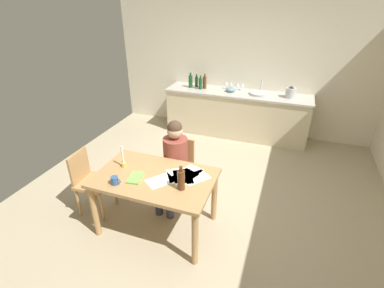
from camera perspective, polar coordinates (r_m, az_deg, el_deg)
ground_plane at (r=4.11m, az=1.73°, el=-11.21°), size 5.20×5.20×0.04m
wall_back at (r=5.86m, az=10.22°, el=14.99°), size 5.20×0.12×2.60m
kitchen_counter at (r=5.77m, az=8.85°, el=6.04°), size 2.80×0.64×0.90m
dining_table at (r=3.31m, az=-7.46°, el=-8.02°), size 1.35×0.85×0.75m
chair_at_table at (r=3.89m, az=-2.74°, el=-4.58°), size 0.41×0.41×0.86m
person_seated at (r=3.67m, az=-3.75°, el=-3.14°), size 0.33×0.60×1.19m
chair_side_empty at (r=3.87m, az=-19.87°, el=-6.82°), size 0.43×0.43×0.85m
coffee_mug at (r=3.19m, az=-15.31°, el=-7.12°), size 0.12×0.08×0.09m
candlestick at (r=3.46m, az=-13.70°, el=-3.32°), size 0.06×0.06×0.28m
book_magazine at (r=3.24m, az=-11.30°, el=-6.68°), size 0.18×0.25×0.02m
paper_letter at (r=3.22m, az=-1.61°, el=-6.55°), size 0.31×0.36×0.00m
paper_bill at (r=3.29m, az=-0.50°, el=-5.74°), size 0.29×0.35×0.00m
paper_envelope at (r=3.21m, az=0.71°, el=-6.73°), size 0.35×0.36×0.00m
paper_receipt at (r=3.24m, az=-3.03°, el=-6.38°), size 0.34×0.36×0.00m
paper_notice at (r=3.22m, az=-1.83°, el=-6.62°), size 0.33×0.36×0.00m
paper_flyer at (r=3.17m, az=-6.40°, el=-7.36°), size 0.35×0.36×0.00m
wine_bottle_on_table at (r=2.97m, az=-2.21°, el=-7.18°), size 0.08×0.08×0.28m
sink_unit at (r=5.56m, az=13.44°, el=9.93°), size 0.36×0.36×0.24m
bottle_oil at (r=5.82m, az=-0.28°, el=12.55°), size 0.08×0.08×0.30m
bottle_vinegar at (r=5.88m, az=0.92°, el=12.51°), size 0.06×0.06×0.25m
bottle_wine_red at (r=5.71m, az=1.72°, el=12.11°), size 0.07×0.07×0.27m
bottle_sauce at (r=5.76m, az=2.58°, el=12.32°), size 0.07×0.07×0.29m
mixing_bowl at (r=5.62m, az=7.80°, el=10.85°), size 0.19×0.19×0.08m
stovetop_kettle at (r=5.51m, az=19.27°, el=9.79°), size 0.18×0.18×0.22m
wine_glass_near_sink at (r=5.72m, az=10.13°, el=11.66°), size 0.07×0.07×0.15m
wine_glass_by_kettle at (r=5.74m, az=9.15°, el=11.78°), size 0.07×0.07×0.15m
wine_glass_back_left at (r=5.76m, az=7.82°, el=11.95°), size 0.07×0.07×0.15m
wine_glass_back_right at (r=5.78m, az=6.93°, el=12.06°), size 0.07×0.07×0.15m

